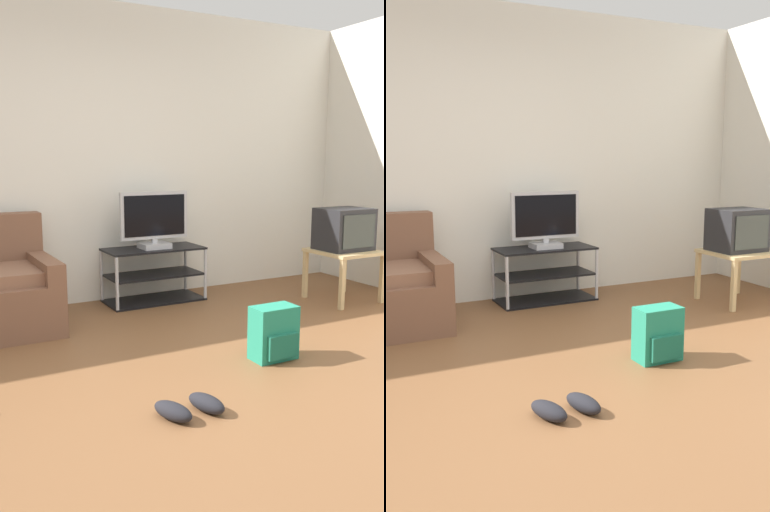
% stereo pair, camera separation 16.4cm
% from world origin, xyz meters
% --- Properties ---
extents(ground_plane, '(9.00, 9.80, 0.02)m').
position_xyz_m(ground_plane, '(0.00, 0.00, -0.01)').
color(ground_plane, brown).
extents(wall_back, '(9.00, 0.10, 2.70)m').
position_xyz_m(wall_back, '(0.00, 2.45, 1.35)').
color(wall_back, silver).
rests_on(wall_back, ground_plane).
extents(tv_stand, '(0.91, 0.43, 0.51)m').
position_xyz_m(tv_stand, '(0.72, 2.13, 0.25)').
color(tv_stand, black).
rests_on(tv_stand, ground_plane).
extents(flat_tv, '(0.66, 0.22, 0.52)m').
position_xyz_m(flat_tv, '(0.72, 2.11, 0.76)').
color(flat_tv, '#B2B2B7').
rests_on(flat_tv, tv_stand).
extents(side_table, '(0.56, 0.56, 0.48)m').
position_xyz_m(side_table, '(2.30, 1.30, 0.41)').
color(side_table, tan).
rests_on(side_table, ground_plane).
extents(crt_tv, '(0.46, 0.38, 0.39)m').
position_xyz_m(crt_tv, '(2.30, 1.32, 0.68)').
color(crt_tv, '#232326').
rests_on(crt_tv, side_table).
extents(backpack, '(0.30, 0.25, 0.36)m').
position_xyz_m(backpack, '(0.79, 0.36, 0.18)').
color(backpack, '#238466').
rests_on(backpack, ground_plane).
extents(sneakers_pair, '(0.38, 0.27, 0.09)m').
position_xyz_m(sneakers_pair, '(-0.09, -0.10, 0.04)').
color(sneakers_pair, black).
rests_on(sneakers_pair, ground_plane).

